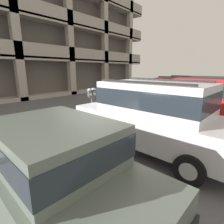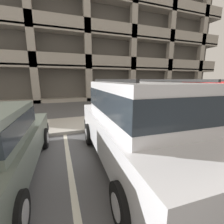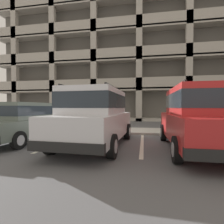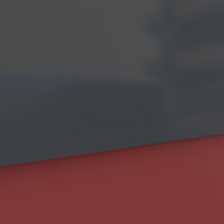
{
  "view_description": "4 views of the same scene",
  "coord_description": "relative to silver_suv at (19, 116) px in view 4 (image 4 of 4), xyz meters",
  "views": [
    {
      "loc": [
        -4.42,
        -4.64,
        2.31
      ],
      "look_at": [
        -0.02,
        -0.88,
        0.9
      ],
      "focal_mm": 28.0,
      "sensor_mm": 36.0,
      "label": 1
    },
    {
      "loc": [
        -1.71,
        -5.37,
        2.03
      ],
      "look_at": [
        -0.05,
        -0.76,
        0.96
      ],
      "focal_mm": 24.0,
      "sensor_mm": 36.0,
      "label": 2
    },
    {
      "loc": [
        1.64,
        -8.36,
        1.36
      ],
      "look_at": [
        0.31,
        -1.1,
        1.16
      ],
      "focal_mm": 28.0,
      "sensor_mm": 36.0,
      "label": 3
    },
    {
      "loc": [
        4.3,
        -3.57,
        1.38
      ],
      "look_at": [
        0.16,
        -0.58,
        1.11
      ],
      "focal_mm": 40.0,
      "sensor_mm": 36.0,
      "label": 4
    }
  ],
  "objects": [
    {
      "name": "ground_plane",
      "position": [
        0.02,
        2.39,
        -1.14
      ],
      "size": [
        80.0,
        80.0,
        0.1
      ],
      "color": "#565659"
    },
    {
      "name": "sidewalk",
      "position": [
        0.02,
        3.69,
        -1.03
      ],
      "size": [
        40.0,
        2.2,
        0.12
      ],
      "color": "#ADA89E",
      "rests_on": "ground_plane"
    },
    {
      "name": "parking_stall_lines",
      "position": [
        1.6,
        0.99,
        -1.08
      ],
      "size": [
        12.71,
        4.8,
        0.01
      ],
      "color": "silver",
      "rests_on": "ground_plane"
    },
    {
      "name": "silver_suv",
      "position": [
        0.0,
        0.0,
        0.0
      ],
      "size": [
        2.16,
        4.85,
        2.03
      ],
      "rotation": [
        0.0,
        0.0,
        -0.04
      ],
      "color": "silver",
      "rests_on": "ground_plane"
    },
    {
      "name": "dark_hatchback",
      "position": [
        3.35,
        -0.11,
        0.0
      ],
      "size": [
        2.04,
        4.79,
        2.03
      ],
      "rotation": [
        0.0,
        0.0,
        0.0
      ],
      "color": "red",
      "rests_on": "ground_plane"
    },
    {
      "name": "parking_meter_near",
      "position": [
        0.22,
        2.73,
        0.14
      ],
      "size": [
        0.35,
        0.12,
        1.49
      ],
      "color": "#47474C",
      "rests_on": "sidewalk"
    }
  ]
}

